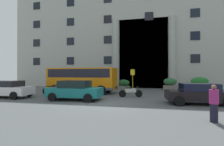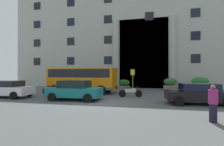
# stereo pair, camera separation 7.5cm
# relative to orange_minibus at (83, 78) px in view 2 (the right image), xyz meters

# --- Properties ---
(ground_plane) EXTENTS (80.00, 64.00, 0.12)m
(ground_plane) POSITION_rel_orange_minibus_xyz_m (3.79, -5.50, -1.62)
(ground_plane) COLOR #4D5151
(office_building_facade) EXTENTS (37.02, 9.71, 18.19)m
(office_building_facade) POSITION_rel_orange_minibus_xyz_m (3.80, 11.98, 7.52)
(office_building_facade) COLOR #A8AC9F
(office_building_facade) RESTS_ON ground_plane
(orange_minibus) EXTENTS (6.99, 2.88, 2.59)m
(orange_minibus) POSITION_rel_orange_minibus_xyz_m (0.00, 0.00, 0.00)
(orange_minibus) COLOR orange
(orange_minibus) RESTS_ON ground_plane
(bus_stop_sign) EXTENTS (0.44, 0.08, 2.46)m
(bus_stop_sign) POSITION_rel_orange_minibus_xyz_m (5.06, 1.67, -0.03)
(bus_stop_sign) COLOR #9F9519
(bus_stop_sign) RESTS_ON ground_plane
(hedge_planter_entrance_right) EXTENTS (1.46, 0.79, 1.28)m
(hedge_planter_entrance_right) POSITION_rel_orange_minibus_xyz_m (3.65, 4.63, -0.95)
(hedge_planter_entrance_right) COLOR gray
(hedge_planter_entrance_right) RESTS_ON ground_plane
(hedge_planter_west) EXTENTS (1.66, 0.91, 1.47)m
(hedge_planter_west) POSITION_rel_orange_minibus_xyz_m (9.30, 5.39, -0.86)
(hedge_planter_west) COLOR #71645A
(hedge_planter_west) RESTS_ON ground_plane
(hedge_planter_east) EXTENTS (1.97, 0.90, 1.70)m
(hedge_planter_east) POSITION_rel_orange_minibus_xyz_m (-0.63, 5.03, -0.74)
(hedge_planter_east) COLOR slate
(hedge_planter_east) RESTS_ON ground_plane
(hedge_planter_entrance_left) EXTENTS (2.08, 0.85, 1.60)m
(hedge_planter_entrance_left) POSITION_rel_orange_minibus_xyz_m (12.66, 5.35, -0.79)
(hedge_planter_entrance_left) COLOR slate
(hedge_planter_entrance_left) RESTS_ON ground_plane
(white_taxi_kerbside) EXTENTS (4.04, 2.09, 1.48)m
(white_taxi_kerbside) POSITION_rel_orange_minibus_xyz_m (1.34, -4.75, -0.81)
(white_taxi_kerbside) COLOR #146869
(white_taxi_kerbside) RESTS_ON ground_plane
(parked_sedan_far) EXTENTS (4.19, 2.08, 1.42)m
(parked_sedan_far) POSITION_rel_orange_minibus_xyz_m (-4.78, -4.77, -0.83)
(parked_sedan_far) COLOR silver
(parked_sedan_far) RESTS_ON ground_plane
(parked_compact_extra) EXTENTS (4.22, 2.16, 1.36)m
(parked_compact_extra) POSITION_rel_orange_minibus_xyz_m (10.02, -4.67, -0.86)
(parked_compact_extra) COLOR black
(parked_compact_extra) RESTS_ON ground_plane
(scooter_by_planter) EXTENTS (1.97, 0.72, 0.89)m
(scooter_by_planter) POSITION_rel_orange_minibus_xyz_m (5.24, -2.21, -1.11)
(scooter_by_planter) COLOR black
(scooter_by_planter) RESTS_ON ground_plane
(motorcycle_near_kerb) EXTENTS (1.99, 0.57, 0.89)m
(motorcycle_near_kerb) POSITION_rel_orange_minibus_xyz_m (10.33, -2.38, -1.11)
(motorcycle_near_kerb) COLOR black
(motorcycle_near_kerb) RESTS_ON ground_plane
(motorcycle_far_end) EXTENTS (2.06, 0.74, 0.89)m
(motorcycle_far_end) POSITION_rel_orange_minibus_xyz_m (-2.42, -2.13, -1.10)
(motorcycle_far_end) COLOR black
(motorcycle_far_end) RESTS_ON ground_plane
(pedestrian_child_trailing) EXTENTS (0.36, 0.36, 1.54)m
(pedestrian_child_trailing) POSITION_rel_orange_minibus_xyz_m (9.49, -9.04, -0.80)
(pedestrian_child_trailing) COLOR black
(pedestrian_child_trailing) RESTS_ON ground_plane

